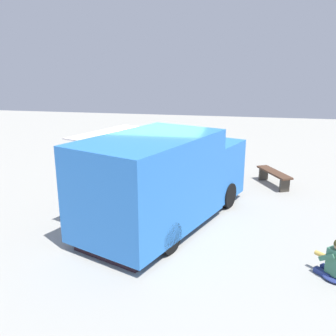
{
  "coord_description": "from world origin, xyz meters",
  "views": [
    {
      "loc": [
        -2.16,
        9.45,
        4.03
      ],
      "look_at": [
        -0.26,
        -0.03,
        1.26
      ],
      "focal_mm": 38.68,
      "sensor_mm": 36.0,
      "label": 1
    }
  ],
  "objects_px": {
    "food_truck": "(165,180)",
    "person_customer": "(335,263)",
    "planter_flowering_far": "(140,163)",
    "plaza_bench": "(274,175)"
  },
  "relations": [
    {
      "from": "food_truck",
      "to": "person_customer",
      "type": "height_order",
      "value": "food_truck"
    },
    {
      "from": "planter_flowering_far",
      "to": "plaza_bench",
      "type": "height_order",
      "value": "planter_flowering_far"
    },
    {
      "from": "person_customer",
      "to": "planter_flowering_far",
      "type": "relative_size",
      "value": 1.21
    },
    {
      "from": "food_truck",
      "to": "plaza_bench",
      "type": "distance_m",
      "value": 4.81
    },
    {
      "from": "plaza_bench",
      "to": "food_truck",
      "type": "bearing_deg",
      "value": 49.9
    },
    {
      "from": "planter_flowering_far",
      "to": "plaza_bench",
      "type": "xyz_separation_m",
      "value": [
        -4.96,
        0.65,
        0.02
      ]
    },
    {
      "from": "food_truck",
      "to": "person_customer",
      "type": "distance_m",
      "value": 4.33
    },
    {
      "from": "person_customer",
      "to": "plaza_bench",
      "type": "bearing_deg",
      "value": -82.77
    },
    {
      "from": "food_truck",
      "to": "plaza_bench",
      "type": "relative_size",
      "value": 3.53
    },
    {
      "from": "food_truck",
      "to": "plaza_bench",
      "type": "xyz_separation_m",
      "value": [
        -3.06,
        -3.63,
        -0.77
      ]
    }
  ]
}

